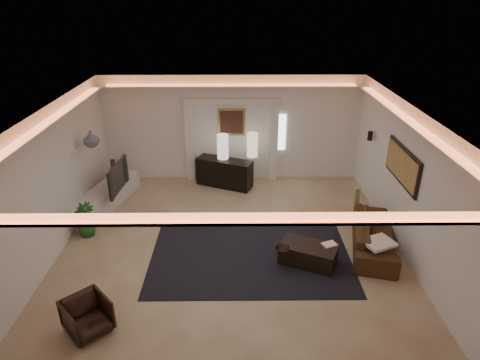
{
  "coord_description": "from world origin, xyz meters",
  "views": [
    {
      "loc": [
        0.12,
        -7.34,
        4.94
      ],
      "look_at": [
        0.2,
        0.6,
        1.25
      ],
      "focal_mm": 30.99,
      "sensor_mm": 36.0,
      "label": 1
    }
  ],
  "objects_px": {
    "coffee_table": "(308,254)",
    "armchair": "(87,316)",
    "console": "(225,173)",
    "sofa": "(375,236)"
  },
  "relations": [
    {
      "from": "sofa",
      "to": "armchair",
      "type": "height_order",
      "value": "sofa"
    },
    {
      "from": "sofa",
      "to": "console",
      "type": "bearing_deg",
      "value": 60.08
    },
    {
      "from": "coffee_table",
      "to": "armchair",
      "type": "height_order",
      "value": "armchair"
    },
    {
      "from": "coffee_table",
      "to": "armchair",
      "type": "bearing_deg",
      "value": -130.34
    },
    {
      "from": "coffee_table",
      "to": "armchair",
      "type": "relative_size",
      "value": 1.64
    },
    {
      "from": "coffee_table",
      "to": "armchair",
      "type": "distance_m",
      "value": 4.13
    },
    {
      "from": "coffee_table",
      "to": "sofa",
      "type": "bearing_deg",
      "value": 43.29
    },
    {
      "from": "armchair",
      "to": "console",
      "type": "bearing_deg",
      "value": 26.15
    },
    {
      "from": "console",
      "to": "sofa",
      "type": "height_order",
      "value": "console"
    },
    {
      "from": "console",
      "to": "coffee_table",
      "type": "height_order",
      "value": "console"
    }
  ]
}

